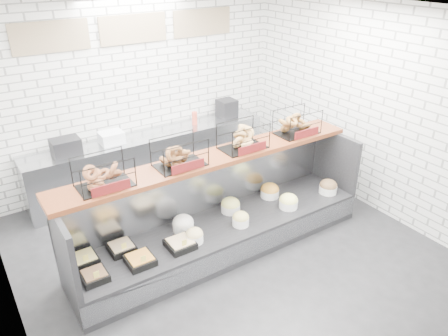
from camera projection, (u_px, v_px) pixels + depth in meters
ground at (235, 260)px, 5.60m from camera, size 5.50×5.50×0.00m
room_shell at (208, 92)px, 5.12m from camera, size 5.02×5.51×3.01m
display_case at (221, 226)px, 5.71m from camera, size 4.00×0.90×1.20m
bagel_shelf at (213, 148)px, 5.37m from camera, size 4.10×0.50×0.40m
prep_counter at (152, 159)px, 7.20m from camera, size 4.00×0.60×1.20m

